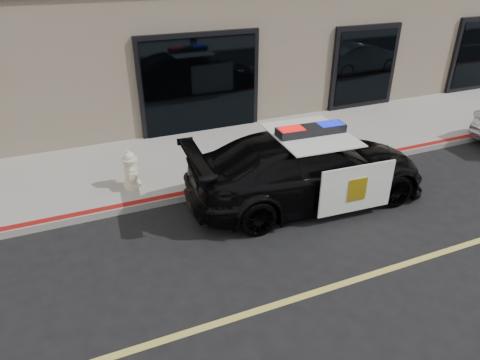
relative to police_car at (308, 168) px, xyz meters
name	(u,v)px	position (x,y,z in m)	size (l,w,h in m)	color
ground	(388,269)	(0.10, -2.58, -0.75)	(120.00, 120.00, 0.00)	black
sidewalk_n	(258,148)	(0.10, 2.67, -0.68)	(60.00, 3.50, 0.15)	gray
police_car	(308,168)	(0.00, 0.00, 0.00)	(2.68, 5.36, 1.68)	black
fire_hydrant	(131,170)	(-3.39, 1.70, -0.20)	(0.39, 0.54, 0.86)	#F4ECC7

